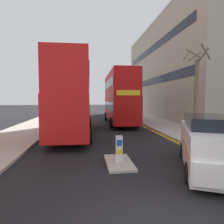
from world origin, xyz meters
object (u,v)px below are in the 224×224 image
at_px(taxi_minivan, 211,144).
at_px(pedestrian_far, 135,111).
at_px(double_decker_bus_away, 73,96).
at_px(double_decker_bus_oncoming, 119,97).
at_px(keep_left_bollard, 119,150).

xyz_separation_m(taxi_minivan, pedestrian_far, (2.70, 22.57, -0.08)).
bearing_deg(double_decker_bus_away, double_decker_bus_oncoming, 52.99).
distance_m(keep_left_bollard, double_decker_bus_oncoming, 13.77).
relative_size(keep_left_bollard, pedestrian_far, 0.69).
bearing_deg(double_decker_bus_away, keep_left_bollard, -71.60).
height_order(taxi_minivan, pedestrian_far, taxi_minivan).
relative_size(double_decker_bus_away, pedestrian_far, 6.69).
bearing_deg(double_decker_bus_oncoming, taxi_minivan, -85.65).
distance_m(keep_left_bollard, double_decker_bus_away, 8.01).
bearing_deg(double_decker_bus_oncoming, double_decker_bus_away, -127.01).
relative_size(keep_left_bollard, taxi_minivan, 0.22).
distance_m(double_decker_bus_away, pedestrian_far, 16.49).
bearing_deg(keep_left_bollard, double_decker_bus_oncoming, 80.59).
relative_size(double_decker_bus_away, double_decker_bus_oncoming, 1.00).
distance_m(double_decker_bus_away, taxi_minivan, 10.49).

